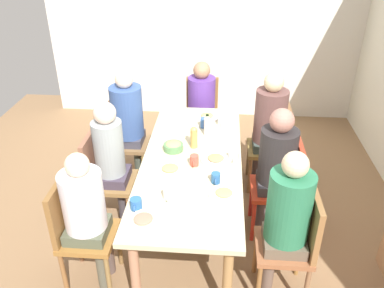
{
  "coord_description": "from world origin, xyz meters",
  "views": [
    {
      "loc": [
        2.92,
        0.23,
        2.53
      ],
      "look_at": [
        0.0,
        0.0,
        0.87
      ],
      "focal_mm": 37.37,
      "sensor_mm": 36.0,
      "label": 1
    }
  ],
  "objects_px": {
    "plate_3": "(216,159)",
    "plate_0": "(207,116)",
    "cup_0": "(233,156)",
    "bowl_0": "(173,146)",
    "chair_0": "(283,183)",
    "cup_4": "(169,194)",
    "cup_2": "(136,204)",
    "chair_3": "(202,111)",
    "chair_6": "(77,229)",
    "cup_1": "(205,123)",
    "person_4": "(286,215)",
    "person_3": "(201,100)",
    "chair_5": "(275,144)",
    "dining_table": "(192,167)",
    "bottle_0": "(207,125)",
    "person_6": "(86,210)",
    "chair_2": "(103,175)",
    "person_0": "(276,161)",
    "plate_2": "(224,194)",
    "bottle_1": "(193,137)",
    "cup_5": "(194,160)",
    "cup_6": "(216,178)",
    "person_1": "(128,118)",
    "chair_4": "(295,241)",
    "person_5": "(269,122)",
    "plate_1": "(170,169)",
    "plate_4": "(143,220)",
    "chair_1": "(122,138)",
    "cup_3": "(222,121)"
  },
  "relations": [
    {
      "from": "plate_3",
      "to": "plate_0",
      "type": "bearing_deg",
      "value": -172.22
    },
    {
      "from": "cup_0",
      "to": "bowl_0",
      "type": "bearing_deg",
      "value": -103.38
    },
    {
      "from": "chair_0",
      "to": "cup_4",
      "type": "distance_m",
      "value": 1.12
    },
    {
      "from": "chair_0",
      "to": "cup_2",
      "type": "relative_size",
      "value": 7.47
    },
    {
      "from": "chair_3",
      "to": "chair_6",
      "type": "distance_m",
      "value": 2.31
    },
    {
      "from": "bowl_0",
      "to": "cup_1",
      "type": "distance_m",
      "value": 0.53
    },
    {
      "from": "person_4",
      "to": "cup_2",
      "type": "distance_m",
      "value": 1.06
    },
    {
      "from": "person_3",
      "to": "chair_5",
      "type": "bearing_deg",
      "value": 51.23
    },
    {
      "from": "dining_table",
      "to": "bottle_0",
      "type": "relative_size",
      "value": 9.96
    },
    {
      "from": "cup_0",
      "to": "cup_2",
      "type": "xyz_separation_m",
      "value": [
        0.72,
        -0.7,
        0.0
      ]
    },
    {
      "from": "person_4",
      "to": "person_6",
      "type": "relative_size",
      "value": 1.07
    },
    {
      "from": "chair_2",
      "to": "cup_2",
      "type": "distance_m",
      "value": 0.88
    },
    {
      "from": "cup_4",
      "to": "chair_6",
      "type": "bearing_deg",
      "value": -77.41
    },
    {
      "from": "person_0",
      "to": "cup_0",
      "type": "bearing_deg",
      "value": -92.36
    },
    {
      "from": "plate_2",
      "to": "bottle_1",
      "type": "relative_size",
      "value": 1.03
    },
    {
      "from": "chair_3",
      "to": "cup_0",
      "type": "distance_m",
      "value": 1.5
    },
    {
      "from": "bowl_0",
      "to": "cup_4",
      "type": "xyz_separation_m",
      "value": [
        0.7,
        0.05,
        0.0
      ]
    },
    {
      "from": "dining_table",
      "to": "cup_5",
      "type": "distance_m",
      "value": 0.16
    },
    {
      "from": "cup_6",
      "to": "cup_4",
      "type": "bearing_deg",
      "value": -56.28
    },
    {
      "from": "person_1",
      "to": "chair_6",
      "type": "bearing_deg",
      "value": -3.57
    },
    {
      "from": "chair_2",
      "to": "cup_6",
      "type": "bearing_deg",
      "value": 71.78
    },
    {
      "from": "chair_6",
      "to": "cup_0",
      "type": "relative_size",
      "value": 7.22
    },
    {
      "from": "person_1",
      "to": "chair_2",
      "type": "bearing_deg",
      "value": -7.11
    },
    {
      "from": "bowl_0",
      "to": "cup_1",
      "type": "height_order",
      "value": "cup_1"
    },
    {
      "from": "chair_6",
      "to": "bowl_0",
      "type": "relative_size",
      "value": 5.15
    },
    {
      "from": "chair_2",
      "to": "cup_0",
      "type": "relative_size",
      "value": 7.22
    },
    {
      "from": "person_0",
      "to": "chair_4",
      "type": "xyz_separation_m",
      "value": [
        0.71,
        0.09,
        -0.22
      ]
    },
    {
      "from": "person_0",
      "to": "cup_0",
      "type": "xyz_separation_m",
      "value": [
        -0.01,
        -0.36,
        0.03
      ]
    },
    {
      "from": "chair_2",
      "to": "person_3",
      "type": "height_order",
      "value": "person_3"
    },
    {
      "from": "person_4",
      "to": "cup_1",
      "type": "distance_m",
      "value": 1.47
    },
    {
      "from": "chair_0",
      "to": "chair_3",
      "type": "height_order",
      "value": "same"
    },
    {
      "from": "person_5",
      "to": "plate_1",
      "type": "distance_m",
      "value": 1.26
    },
    {
      "from": "plate_1",
      "to": "cup_2",
      "type": "xyz_separation_m",
      "value": [
        0.51,
        -0.18,
        0.03
      ]
    },
    {
      "from": "chair_5",
      "to": "plate_2",
      "type": "height_order",
      "value": "chair_5"
    },
    {
      "from": "cup_1",
      "to": "cup_5",
      "type": "height_order",
      "value": "cup_1"
    },
    {
      "from": "plate_0",
      "to": "cup_0",
      "type": "relative_size",
      "value": 1.92
    },
    {
      "from": "plate_0",
      "to": "bowl_0",
      "type": "xyz_separation_m",
      "value": [
        0.69,
        -0.27,
        0.03
      ]
    },
    {
      "from": "chair_2",
      "to": "plate_0",
      "type": "height_order",
      "value": "chair_2"
    },
    {
      "from": "cup_2",
      "to": "cup_4",
      "type": "bearing_deg",
      "value": 123.92
    },
    {
      "from": "chair_2",
      "to": "plate_4",
      "type": "xyz_separation_m",
      "value": [
        0.84,
        0.54,
        0.22
      ]
    },
    {
      "from": "chair_1",
      "to": "person_4",
      "type": "bearing_deg",
      "value": 46.77
    },
    {
      "from": "chair_1",
      "to": "cup_5",
      "type": "bearing_deg",
      "value": 45.76
    },
    {
      "from": "person_5",
      "to": "plate_4",
      "type": "relative_size",
      "value": 5.22
    },
    {
      "from": "person_5",
      "to": "bottle_1",
      "type": "distance_m",
      "value": 0.88
    },
    {
      "from": "person_1",
      "to": "plate_1",
      "type": "relative_size",
      "value": 4.98
    },
    {
      "from": "plate_0",
      "to": "plate_3",
      "type": "height_order",
      "value": "same"
    },
    {
      "from": "chair_6",
      "to": "person_3",
      "type": "bearing_deg",
      "value": 158.8
    },
    {
      "from": "cup_4",
      "to": "person_0",
      "type": "bearing_deg",
      "value": 123.73
    },
    {
      "from": "person_3",
      "to": "cup_2",
      "type": "xyz_separation_m",
      "value": [
        2.06,
        -0.34,
        0.07
      ]
    },
    {
      "from": "cup_3",
      "to": "plate_1",
      "type": "bearing_deg",
      "value": -25.11
    }
  ]
}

